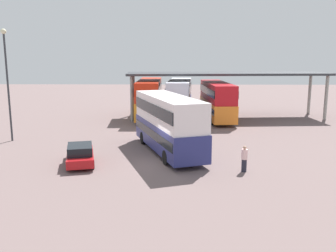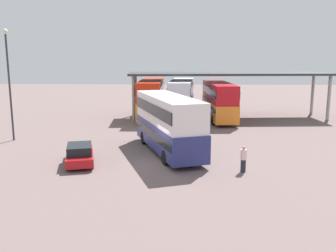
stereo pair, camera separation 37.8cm
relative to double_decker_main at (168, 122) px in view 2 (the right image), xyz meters
name	(u,v)px [view 2 (the right image)]	position (x,y,z in m)	size (l,w,h in m)	color
ground_plane	(162,164)	(-0.27, -3.18, -2.32)	(140.00, 140.00, 0.00)	#6E5A59
double_decker_main	(168,122)	(0.00, 0.00, 0.00)	(5.69, 10.28, 4.24)	navy
parked_hatchback	(80,154)	(-5.78, -3.26, -1.65)	(2.66, 4.37, 1.35)	#B11519
double_decker_near_canopy	(151,97)	(-2.49, 15.76, 0.08)	(2.65, 11.09, 4.39)	orange
double_decker_mid_row	(182,97)	(1.04, 15.73, 0.08)	(3.14, 10.19, 4.39)	navy
double_decker_far_right	(219,99)	(5.26, 14.63, -0.02)	(3.14, 10.94, 4.19)	orange
depot_canopy	(229,75)	(6.51, 16.10, 2.59)	(23.42, 7.21, 5.23)	#33353A
lamppost_tall	(9,73)	(-13.39, 3.49, 3.39)	(0.44, 0.44, 9.29)	#33353A
pedestrian_waiting	(243,159)	(4.85, -4.65, -1.50)	(0.38, 0.38, 1.66)	#262633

